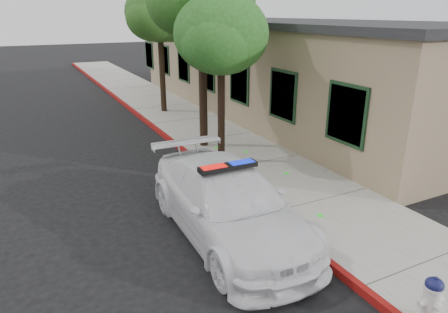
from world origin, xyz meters
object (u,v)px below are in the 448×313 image
fire_hydrant (432,299)px  clapboard_building (284,67)px  street_tree_far (160,16)px  street_tree_near (221,38)px  police_car (228,203)px

fire_hydrant → clapboard_building: bearing=74.6°
fire_hydrant → street_tree_far: (1.01, 15.00, 3.88)m
street_tree_near → street_tree_far: (0.64, 7.29, 0.54)m
clapboard_building → fire_hydrant: bearing=-115.9°
police_car → street_tree_far: 11.98m
clapboard_building → street_tree_far: size_ratio=3.68×
clapboard_building → police_car: (-7.78, -9.19, -1.36)m
clapboard_building → police_car: size_ratio=3.96×
street_tree_far → fire_hydrant: bearing=-93.8°
police_car → street_tree_far: bearing=78.9°
clapboard_building → street_tree_far: street_tree_far is taller
fire_hydrant → street_tree_near: 8.42m
clapboard_building → fire_hydrant: size_ratio=27.24×
clapboard_building → police_car: clapboard_building is taller
clapboard_building → street_tree_near: bearing=-138.3°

